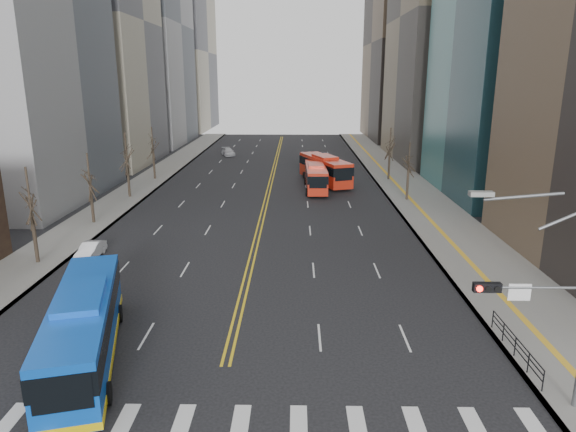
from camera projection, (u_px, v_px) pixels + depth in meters
The scene contains 14 objects.
sidewalk_right at pixel (410, 191), 63.16m from camera, with size 7.00×130.00×0.15m, color gray.
sidewalk_left at pixel (136, 190), 63.68m from camera, with size 5.00×130.00×0.15m, color gray.
centerline at pixel (272, 176), 73.10m from camera, with size 0.55×100.00×0.01m.
office_towers at pixel (276, 9), 79.89m from camera, with size 83.00×134.00×58.00m.
signal_mast at pixel (555, 303), 20.46m from camera, with size 5.37×0.37×9.39m.
pedestrian_railing at pixel (515, 343), 25.37m from camera, with size 0.06×6.06×1.02m.
street_trees at pixel (192, 166), 52.20m from camera, with size 35.20×47.20×7.60m.
blue_bus at pixel (84, 325), 24.94m from camera, with size 5.80×12.71×3.61m.
red_bus_near at pixel (316, 175), 63.35m from camera, with size 2.75×10.40×3.31m.
red_bus_far at pixel (325, 168), 67.33m from camera, with size 6.60×12.02×3.73m.
car_white at pixel (90, 251), 39.65m from camera, with size 1.29×3.70×1.22m, color silver.
car_dark_mid at pixel (312, 173), 71.44m from camera, with size 1.50×3.72×1.27m, color black.
car_silver at pixel (228, 152), 91.95m from camera, with size 1.83×4.51×1.31m, color #AEAEB4.
car_dark_far at pixel (323, 156), 86.90m from camera, with size 2.13×4.61×1.28m, color black.
Camera 1 is at (3.40, -17.02, 13.54)m, focal length 32.00 mm.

